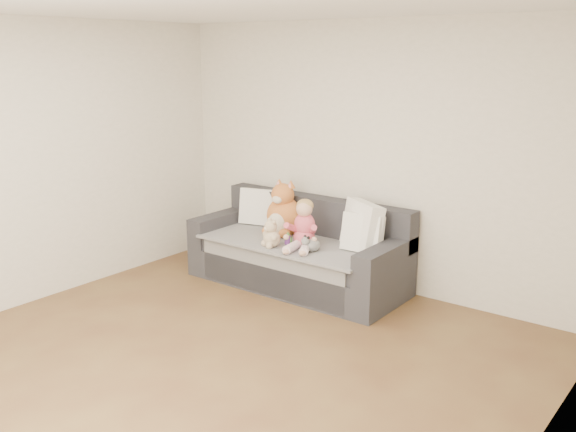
# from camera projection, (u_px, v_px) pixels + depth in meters

# --- Properties ---
(room_shell) EXTENTS (5.00, 5.00, 5.00)m
(room_shell) POSITION_uv_depth(u_px,v_px,m) (224.00, 193.00, 4.64)
(room_shell) COLOR brown
(room_shell) RESTS_ON ground
(sofa) EXTENTS (2.20, 0.94, 0.85)m
(sofa) POSITION_uv_depth(u_px,v_px,m) (299.00, 255.00, 6.45)
(sofa) COLOR #242428
(sofa) RESTS_ON ground
(cushion_left) EXTENTS (0.46, 0.29, 0.40)m
(cushion_left) POSITION_uv_depth(u_px,v_px,m) (259.00, 207.00, 6.93)
(cushion_left) COLOR white
(cushion_left) RESTS_ON sofa
(cushion_right_back) EXTENTS (0.54, 0.44, 0.47)m
(cushion_right_back) POSITION_uv_depth(u_px,v_px,m) (362.00, 225.00, 6.06)
(cushion_right_back) COLOR white
(cushion_right_back) RESTS_ON sofa
(cushion_right_front) EXTENTS (0.40, 0.19, 0.37)m
(cushion_right_front) POSITION_uv_depth(u_px,v_px,m) (362.00, 233.00, 5.98)
(cushion_right_front) COLOR white
(cushion_right_front) RESTS_ON sofa
(toddler) EXTENTS (0.34, 0.48, 0.47)m
(toddler) POSITION_uv_depth(u_px,v_px,m) (303.00, 227.00, 6.11)
(toddler) COLOR #C84B46
(toddler) RESTS_ON sofa
(plush_cat) EXTENTS (0.48, 0.42, 0.59)m
(plush_cat) POSITION_uv_depth(u_px,v_px,m) (284.00, 213.00, 6.55)
(plush_cat) COLOR #A85525
(plush_cat) RESTS_ON sofa
(teddy_bear) EXTENTS (0.21, 0.18, 0.28)m
(teddy_bear) POSITION_uv_depth(u_px,v_px,m) (271.00, 235.00, 6.14)
(teddy_bear) COLOR tan
(teddy_bear) RESTS_ON sofa
(plush_cow) EXTENTS (0.13, 0.20, 0.17)m
(plush_cow) POSITION_uv_depth(u_px,v_px,m) (311.00, 244.00, 6.00)
(plush_cow) COLOR white
(plush_cow) RESTS_ON sofa
(sippy_cup) EXTENTS (0.11, 0.08, 0.12)m
(sippy_cup) POSITION_uv_depth(u_px,v_px,m) (288.00, 238.00, 6.22)
(sippy_cup) COLOR #703591
(sippy_cup) RESTS_ON sofa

